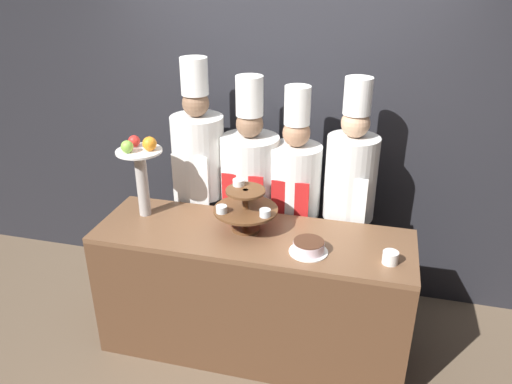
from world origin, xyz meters
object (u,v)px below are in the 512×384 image
at_px(cup_white, 390,258).
at_px(chef_left, 199,176).
at_px(chef_center_left, 250,191).
at_px(chef_right, 349,196).
at_px(fruit_pedestal, 141,165).
at_px(cake_round, 309,247).
at_px(chef_center_right, 294,198).
at_px(tiered_stand, 245,207).

bearing_deg(cup_white, chef_left, 155.01).
height_order(chef_center_left, chef_right, chef_right).
distance_m(fruit_pedestal, chef_left, 0.55).
xyz_separation_m(cake_round, chef_center_right, (-0.21, 0.65, -0.01)).
bearing_deg(cake_round, tiered_stand, 157.67).
distance_m(cake_round, chef_center_right, 0.68).
bearing_deg(chef_center_right, cup_white, -43.77).
relative_size(cup_white, chef_center_right, 0.05).
distance_m(fruit_pedestal, cake_round, 1.22).
relative_size(fruit_pedestal, chef_left, 0.29).
relative_size(fruit_pedestal, chef_center_right, 0.32).
xyz_separation_m(cup_white, chef_left, (-1.39, 0.65, 0.09)).
bearing_deg(chef_right, cake_round, -105.34).
distance_m(chef_left, chef_center_right, 0.72).
bearing_deg(fruit_pedestal, tiered_stand, -2.21).
height_order(cake_round, chef_center_left, chef_center_left).
xyz_separation_m(cake_round, chef_center_left, (-0.53, 0.65, 0.00)).
distance_m(cup_white, chef_left, 1.54).
height_order(fruit_pedestal, chef_center_right, chef_center_right).
height_order(tiered_stand, fruit_pedestal, fruit_pedestal).
bearing_deg(chef_left, chef_right, 0.00).
distance_m(chef_left, chef_right, 1.10).
bearing_deg(tiered_stand, cup_white, -11.10).
height_order(cake_round, chef_left, chef_left).
distance_m(tiered_stand, cake_round, 0.49).
relative_size(tiered_stand, chef_right, 0.23).
distance_m(fruit_pedestal, cup_white, 1.67).
bearing_deg(chef_right, cup_white, -65.78).
bearing_deg(chef_center_left, cake_round, -50.59).
relative_size(cake_round, chef_right, 0.13).
height_order(chef_left, chef_right, chef_left).
bearing_deg(chef_center_left, cup_white, -32.86).
bearing_deg(tiered_stand, fruit_pedestal, 177.79).
relative_size(chef_left, chef_right, 1.04).
relative_size(cup_white, chef_left, 0.05).
height_order(cup_white, chef_center_left, chef_center_left).
xyz_separation_m(chef_left, chef_center_right, (0.72, 0.00, -0.10)).
height_order(fruit_pedestal, chef_right, chef_right).
bearing_deg(cup_white, chef_right, 114.22).
height_order(tiered_stand, chef_center_right, chef_center_right).
distance_m(fruit_pedestal, chef_right, 1.43).
xyz_separation_m(cup_white, chef_right, (-0.29, 0.65, 0.05)).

